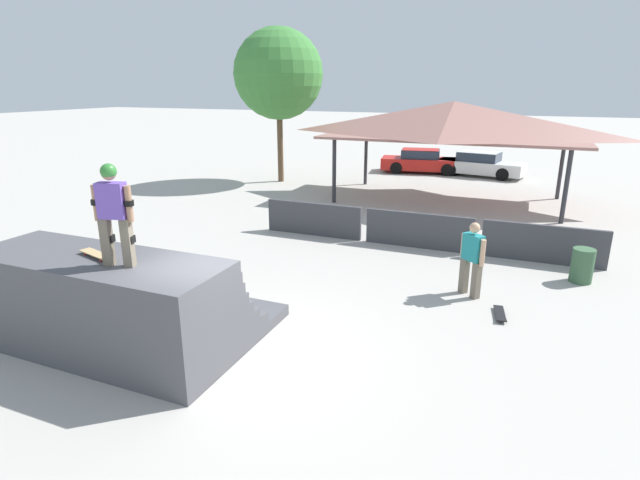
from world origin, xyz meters
The scene contains 12 objects.
ground_plane centered at (0.00, 0.00, 0.00)m, with size 160.00×160.00×0.00m, color #ADA8A0.
quarter_pipe_ramp centered at (-2.26, -0.47, 0.78)m, with size 4.77×3.44×1.80m.
skater_on_deck centered at (-1.55, -0.95, 2.76)m, with size 0.73×0.34×1.68m.
skateboard_on_deck centered at (-2.20, -0.78, 1.85)m, with size 0.88×0.42×0.09m.
bystander_walking centered at (3.51, 4.31, 0.96)m, with size 0.61×0.52×1.73m.
skateboard_on_ground centered at (4.25, 3.42, 0.06)m, with size 0.32×0.82×0.09m.
barrier_fence centered at (1.67, 7.38, 0.53)m, with size 9.94×0.12×1.05m.
pavilion_shelter centered at (1.47, 14.13, 3.29)m, with size 10.03×4.98×4.02m.
tree_beside_pavilion centered at (-6.94, 15.37, 5.11)m, with size 4.24×4.24×7.25m.
trash_bin centered at (5.93, 6.21, 0.42)m, with size 0.52×0.52×0.85m, color #385B3D.
parked_car_red centered at (-0.97, 20.70, 0.60)m, with size 4.60×2.36×1.27m.
parked_car_white centered at (2.10, 20.77, 0.60)m, with size 4.63×2.41×1.27m.
Camera 1 is at (4.42, -6.77, 4.63)m, focal length 28.00 mm.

